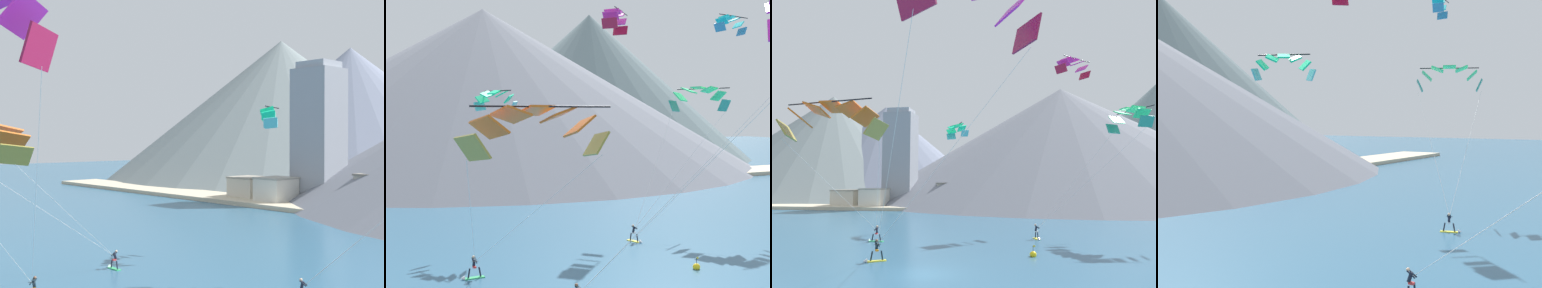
{
  "view_description": "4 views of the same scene",
  "coord_description": "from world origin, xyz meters",
  "views": [
    {
      "loc": [
        29.42,
        -13.0,
        11.02
      ],
      "look_at": [
        -1.64,
        15.11,
        10.64
      ],
      "focal_mm": 50.0,
      "sensor_mm": 36.0,
      "label": 1
    },
    {
      "loc": [
        -18.69,
        -24.39,
        11.58
      ],
      "look_at": [
        0.14,
        13.09,
        9.35
      ],
      "focal_mm": 50.0,
      "sensor_mm": 36.0,
      "label": 2
    },
    {
      "loc": [
        6.56,
        -24.55,
        6.02
      ],
      "look_at": [
        -0.26,
        17.74,
        10.41
      ],
      "focal_mm": 35.0,
      "sensor_mm": 36.0,
      "label": 3
    },
    {
      "loc": [
        -33.21,
        0.67,
        9.36
      ],
      "look_at": [
        -3.32,
        19.37,
        7.62
      ],
      "focal_mm": 50.0,
      "sensor_mm": 36.0,
      "label": 4
    }
  ],
  "objects": [
    {
      "name": "parafoil_kite_distant_low_drift",
      "position": [
        -2.56,
        25.56,
        13.25
      ],
      "size": [
        3.65,
        4.19,
        2.05
      ],
      "color": "#4DBBC3"
    },
    {
      "name": "mountain_peak_far_spur",
      "position": [
        -65.23,
        106.57,
        19.35
      ],
      "size": [
        97.66,
        97.66,
        38.71
      ],
      "color": "slate",
      "rests_on": "ground"
    },
    {
      "name": "highrise_tower",
      "position": [
        -23.68,
        64.32,
        11.91
      ],
      "size": [
        7.0,
        7.0,
        24.24
      ],
      "color": "gray",
      "rests_on": "ground"
    },
    {
      "name": "shore_building_harbour_front",
      "position": [
        -34.95,
        59.16,
        2.15
      ],
      "size": [
        5.93,
        6.01,
        4.29
      ],
      "color": "beige",
      "rests_on": "ground"
    },
    {
      "name": "kitesurfer_mid_center",
      "position": [
        -8.68,
        12.43,
        0.46
      ],
      "size": [
        1.74,
        0.58,
        1.67
      ],
      "color": "#33B266",
      "rests_on": "ground"
    },
    {
      "name": "shore_building_quay_east",
      "position": [
        -27.55,
        57.67,
        2.33
      ],
      "size": [
        5.31,
        6.3,
        4.64
      ],
      "color": "silver",
      "rests_on": "ground"
    },
    {
      "name": "mountain_peak_central_summit",
      "position": [
        -45.21,
        109.63,
        17.31
      ],
      "size": [
        83.9,
        83.9,
        34.63
      ],
      "color": "slate",
      "rests_on": "ground"
    }
  ]
}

